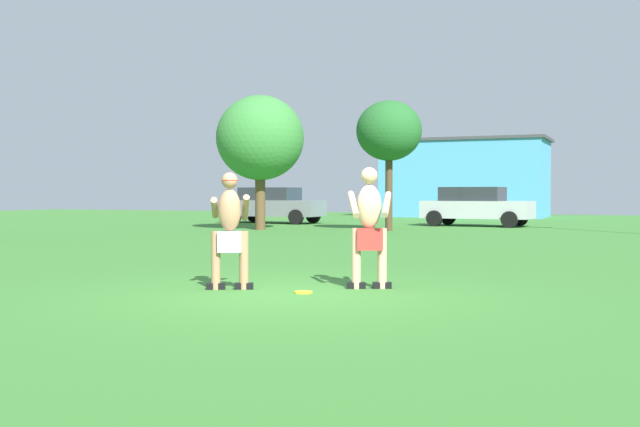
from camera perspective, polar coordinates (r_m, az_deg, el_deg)
The scene contains 9 objects.
ground_plane at distance 10.14m, azimuth -2.28°, elevation -6.09°, with size 80.00×80.00×0.00m, color #38752D.
player_with_cap at distance 10.73m, azimuth -6.74°, elevation -0.90°, with size 0.73×0.69×1.64m.
player_in_red at distance 10.75m, azimuth 3.69°, elevation -0.83°, with size 0.70×0.74×1.71m.
frisbee at distance 10.32m, azimuth -1.26°, elevation -5.88°, with size 0.25×0.25×0.03m, color yellow.
car_gray_near_post at distance 33.87m, azimuth -3.53°, elevation 0.67°, with size 4.32×2.06×1.58m.
car_silver_mid_lot at distance 31.49m, azimuth 11.55°, elevation 0.57°, with size 4.42×2.28×1.58m.
outbuilding_behind_lot at distance 43.66m, azimuth 10.77°, elevation 2.61°, with size 9.11×4.71×4.34m.
tree_left_field at distance 27.28m, azimuth 5.16°, elevation 6.10°, with size 2.32×2.32×4.61m.
tree_right_field at distance 27.96m, azimuth -4.49°, elevation 5.60°, with size 3.19×3.19×4.88m.
Camera 1 is at (4.27, -9.10, 1.35)m, focal length 42.95 mm.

